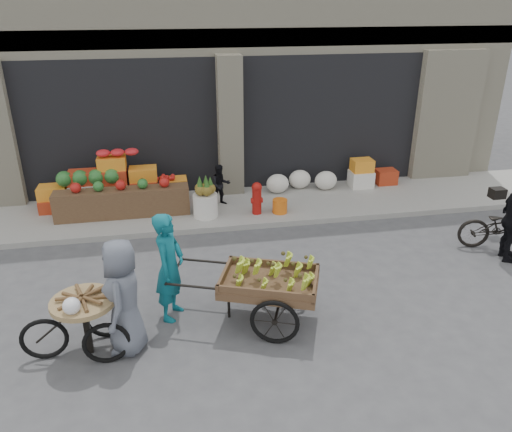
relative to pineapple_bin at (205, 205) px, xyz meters
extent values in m
plane|color=#424244|center=(0.75, -3.60, -0.37)|extent=(80.00, 80.00, 0.00)
cube|color=gray|center=(0.75, 0.50, -0.31)|extent=(18.00, 2.20, 0.12)
cube|color=beige|center=(0.75, 4.60, 3.13)|extent=(14.00, 6.00, 7.00)
cube|color=gray|center=(0.75, 1.75, 3.23)|extent=(14.00, 0.30, 0.40)
cube|color=black|center=(-1.73, 2.40, 1.30)|extent=(4.40, 1.60, 3.10)
cube|color=black|center=(3.23, 2.40, 1.30)|extent=(4.40, 1.60, 3.10)
cube|color=beige|center=(0.75, 1.55, 1.30)|extent=(0.55, 0.80, 3.22)
cube|color=brown|center=(-1.73, 0.35, 0.05)|extent=(2.80, 0.45, 0.60)
sphere|color=#1E5923|center=(-2.42, 0.85, 0.49)|extent=(0.34, 0.34, 0.34)
cylinder|color=silver|center=(0.00, 0.00, 0.00)|extent=(0.52, 0.52, 0.50)
cylinder|color=#A5140F|center=(1.10, -0.05, 0.03)|extent=(0.20, 0.20, 0.56)
sphere|color=#A5140F|center=(1.10, -0.05, 0.35)|extent=(0.22, 0.22, 0.22)
cylinder|color=orange|center=(1.60, -0.10, -0.10)|extent=(0.32, 0.32, 0.30)
ellipsoid|color=silver|center=(2.42, 1.10, -0.03)|extent=(1.70, 0.60, 0.44)
imported|color=black|center=(0.40, 0.60, 0.21)|extent=(0.51, 0.43, 0.93)
cube|color=brown|center=(0.58, -3.77, 0.26)|extent=(1.61, 1.33, 0.12)
torus|color=black|center=(0.54, -4.29, -0.02)|extent=(0.67, 0.30, 0.69)
torus|color=black|center=(0.89, -3.37, -0.02)|extent=(0.67, 0.30, 0.69)
cylinder|color=black|center=(0.01, -3.56, -0.08)|extent=(0.05, 0.05, 0.57)
imported|color=#0E606E|center=(-0.82, -3.35, 0.47)|extent=(0.61, 0.72, 1.68)
cylinder|color=#9E7F51|center=(-1.96, -4.00, 0.43)|extent=(0.88, 0.88, 0.07)
cube|color=black|center=(-1.96, -4.00, 0.03)|extent=(0.08, 0.08, 0.80)
torus|color=black|center=(-1.69, -4.27, -0.06)|extent=(0.62, 0.09, 0.62)
torus|color=black|center=(-1.72, -3.71, -0.06)|extent=(0.62, 0.09, 0.62)
torus|color=black|center=(-2.50, -4.03, -0.06)|extent=(0.62, 0.09, 0.62)
imported|color=slate|center=(-1.44, -4.01, 0.45)|extent=(0.64, 0.87, 1.64)
imported|color=black|center=(5.45, -2.31, 0.08)|extent=(1.82, 1.09, 0.90)
camera|label=1|loc=(-0.75, -9.80, 4.08)|focal=35.00mm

